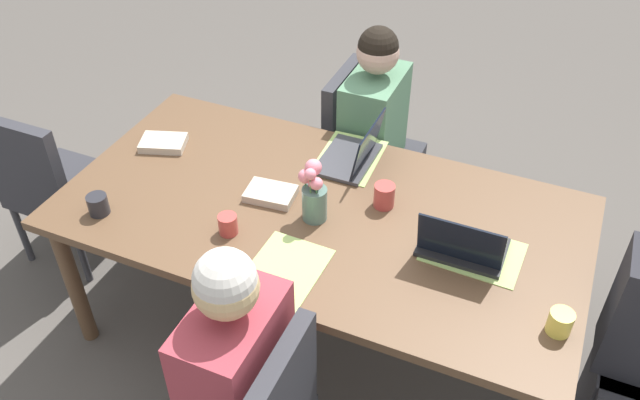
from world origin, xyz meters
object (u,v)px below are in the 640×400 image
at_px(book_red_cover, 271,194).
at_px(book_blue_cover, 163,143).
at_px(coffee_mug_centre_right, 384,196).
at_px(laptop_near_left_near, 354,154).
at_px(dining_table, 320,222).
at_px(coffee_mug_near_left, 228,224).
at_px(flower_vase, 313,193).
at_px(laptop_head_left_left_far, 462,246).
at_px(person_near_left_near, 372,149).
at_px(person_far_left_mid, 240,396).
at_px(chair_head_right_right_near, 51,181).
at_px(coffee_mug_centre_left, 560,322).
at_px(chair_near_left_near, 362,144).
at_px(coffee_mug_near_right, 98,205).

height_order(book_red_cover, book_blue_cover, same).
relative_size(coffee_mug_centre_right, book_red_cover, 0.51).
distance_m(laptop_near_left_near, book_red_cover, 0.43).
relative_size(dining_table, coffee_mug_near_left, 25.81).
xyz_separation_m(dining_table, coffee_mug_near_left, (0.27, 0.27, 0.11)).
height_order(flower_vase, laptop_head_left_left_far, flower_vase).
height_order(person_near_left_near, coffee_mug_near_left, person_near_left_near).
bearing_deg(person_far_left_mid, chair_head_right_right_near, -26.32).
distance_m(coffee_mug_centre_left, book_red_cover, 1.22).
bearing_deg(dining_table, book_blue_cover, -8.63).
bearing_deg(laptop_head_left_left_far, book_red_cover, -1.69).
relative_size(chair_near_left_near, coffee_mug_centre_right, 8.89).
bearing_deg(dining_table, coffee_mug_near_right, 24.70).
relative_size(chair_head_right_right_near, coffee_mug_centre_left, 10.49).
bearing_deg(person_near_left_near, laptop_head_left_left_far, 128.00).
distance_m(coffee_mug_near_left, coffee_mug_centre_left, 1.24).
distance_m(coffee_mug_near_right, book_blue_cover, 0.50).
relative_size(chair_near_left_near, coffee_mug_centre_left, 10.49).
relative_size(person_near_left_near, coffee_mug_near_left, 14.57).
distance_m(coffee_mug_centre_right, book_red_cover, 0.47).
xyz_separation_m(person_near_left_near, book_red_cover, (0.17, 0.79, 0.24)).
distance_m(coffee_mug_near_right, coffee_mug_centre_left, 1.78).
bearing_deg(person_far_left_mid, coffee_mug_near_left, -58.58).
relative_size(flower_vase, coffee_mug_centre_left, 3.00).
bearing_deg(coffee_mug_centre_right, person_near_left_near, -67.13).
bearing_deg(book_red_cover, laptop_near_left_near, -128.12).
bearing_deg(laptop_near_left_near, dining_table, 88.72).
distance_m(chair_head_right_right_near, laptop_head_left_left_far, 2.01).
bearing_deg(laptop_near_left_near, book_red_cover, 57.78).
relative_size(chair_head_right_right_near, book_blue_cover, 4.50).
xyz_separation_m(person_far_left_mid, coffee_mug_near_right, (0.84, -0.40, 0.26)).
bearing_deg(person_near_left_near, coffee_mug_near_left, 77.98).
bearing_deg(flower_vase, dining_table, -97.83).
relative_size(chair_near_left_near, coffee_mug_near_left, 10.98).
distance_m(flower_vase, coffee_mug_near_right, 0.86).
xyz_separation_m(coffee_mug_centre_left, coffee_mug_centre_right, (0.74, -0.39, 0.01)).
distance_m(coffee_mug_near_right, coffee_mug_centre_right, 1.15).
distance_m(dining_table, book_red_cover, 0.24).
relative_size(chair_head_right_right_near, book_red_cover, 4.50).
relative_size(chair_head_right_right_near, coffee_mug_near_left, 10.98).
bearing_deg(coffee_mug_near_left, laptop_near_left_near, -114.25).
xyz_separation_m(person_near_left_near, book_blue_cover, (0.79, 0.65, 0.24)).
relative_size(laptop_head_left_left_far, book_blue_cover, 1.60).
bearing_deg(book_blue_cover, chair_head_right_right_near, -0.82).
height_order(chair_head_right_right_near, laptop_near_left_near, laptop_near_left_near).
bearing_deg(chair_head_right_right_near, person_far_left_mid, 153.68).
bearing_deg(chair_near_left_near, book_red_cover, 83.52).
relative_size(laptop_near_left_near, coffee_mug_centre_left, 3.73).
relative_size(coffee_mug_near_left, book_blue_cover, 0.41).
bearing_deg(coffee_mug_near_left, person_near_left_near, -102.02).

